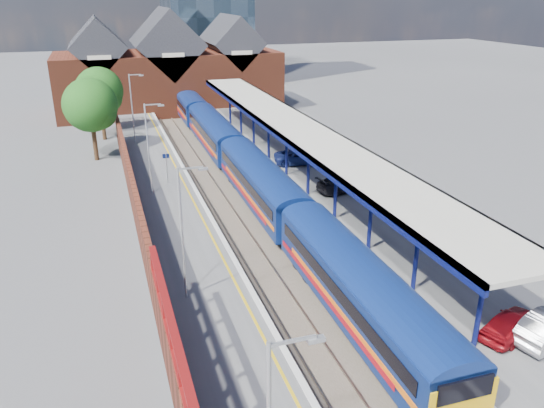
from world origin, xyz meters
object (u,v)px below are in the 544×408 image
(parked_car_blue, at_px, (301,157))
(lamp_post_c, at_px, (150,143))
(platform_sign, at_px, (166,163))
(parked_car_red, at_px, (511,324))
(lamp_post_d, at_px, (133,104))
(train, at_px, (235,153))
(parked_car_dark, at_px, (344,183))
(lamp_post_b, at_px, (184,226))

(parked_car_blue, bearing_deg, lamp_post_c, 114.32)
(platform_sign, height_order, parked_car_red, platform_sign)
(lamp_post_d, relative_size, parked_car_red, 1.93)
(train, bearing_deg, parked_car_blue, -15.63)
(train, height_order, lamp_post_d, lamp_post_d)
(platform_sign, height_order, parked_car_dark, platform_sign)
(train, xyz_separation_m, platform_sign, (-6.49, -3.08, 0.57))
(parked_car_blue, bearing_deg, lamp_post_d, 57.44)
(train, bearing_deg, lamp_post_c, -147.13)
(parked_car_dark, bearing_deg, parked_car_blue, -2.84)
(train, relative_size, lamp_post_b, 9.42)
(lamp_post_c, height_order, parked_car_red, lamp_post_c)
(lamp_post_c, relative_size, lamp_post_d, 1.00)
(lamp_post_c, relative_size, platform_sign, 2.80)
(lamp_post_c, relative_size, parked_car_blue, 1.45)
(lamp_post_b, bearing_deg, parked_car_dark, 39.16)
(lamp_post_c, bearing_deg, parked_car_blue, 14.26)
(lamp_post_b, distance_m, parked_car_dark, 18.75)
(lamp_post_b, distance_m, parked_car_blue, 23.99)
(lamp_post_b, height_order, lamp_post_c, same)
(parked_car_red, xyz_separation_m, parked_car_blue, (0.28, 27.34, 0.05))
(train, distance_m, parked_car_blue, 6.01)
(lamp_post_b, distance_m, parked_car_red, 15.86)
(lamp_post_d, height_order, parked_car_blue, lamp_post_d)
(train, height_order, platform_sign, platform_sign)
(train, distance_m, parked_car_dark, 11.43)
(platform_sign, relative_size, parked_car_dark, 0.55)
(train, distance_m, lamp_post_c, 9.78)
(train, height_order, lamp_post_b, lamp_post_b)
(platform_sign, relative_size, parked_car_red, 0.69)
(lamp_post_b, distance_m, lamp_post_c, 16.00)
(train, height_order, parked_car_dark, train)
(lamp_post_d, distance_m, parked_car_red, 42.19)
(parked_car_red, bearing_deg, parked_car_blue, -23.06)
(platform_sign, bearing_deg, train, 25.36)
(train, xyz_separation_m, lamp_post_c, (-7.86, -5.08, 2.87))
(train, distance_m, platform_sign, 7.21)
(parked_car_red, height_order, parked_car_dark, parked_car_dark)
(train, bearing_deg, lamp_post_b, -110.44)
(parked_car_dark, distance_m, parked_car_blue, 7.84)
(lamp_post_d, distance_m, platform_sign, 14.25)
(platform_sign, distance_m, parked_car_blue, 12.39)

